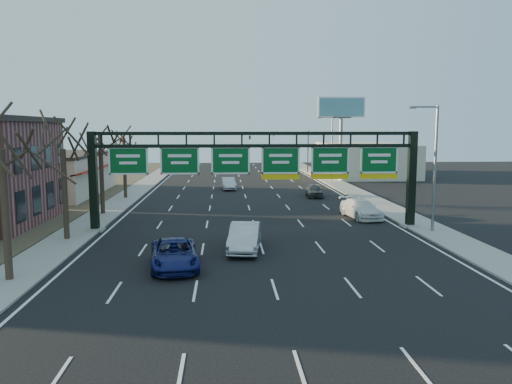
{
  "coord_description": "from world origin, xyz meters",
  "views": [
    {
      "loc": [
        -2.29,
        -28.3,
        7.41
      ],
      "look_at": [
        -0.19,
        4.56,
        3.2
      ],
      "focal_mm": 35.0,
      "sensor_mm": 36.0,
      "label": 1
    }
  ],
  "objects": [
    {
      "name": "car_white_wagon",
      "position": [
        9.03,
        12.0,
        0.77
      ],
      "size": [
        2.93,
        5.58,
        1.54
      ],
      "primitive_type": "imported",
      "rotation": [
        0.0,
        0.0,
        0.15
      ],
      "color": "white",
      "rests_on": "ground"
    },
    {
      "name": "traffic_signal_mast",
      "position": [
        5.69,
        55.0,
        5.5
      ],
      "size": [
        10.16,
        0.54,
        7.0
      ],
      "color": "black",
      "rests_on": "ground"
    },
    {
      "name": "car_blue_suv",
      "position": [
        -5.0,
        -2.08,
        0.74
      ],
      "size": [
        3.12,
        5.6,
        1.48
      ],
      "primitive_type": "imported",
      "rotation": [
        0.0,
        0.0,
        0.13
      ],
      "color": "navy",
      "rests_on": "ground"
    },
    {
      "name": "sidewalk_right",
      "position": [
        12.8,
        20.0,
        0.06
      ],
      "size": [
        3.0,
        120.0,
        0.12
      ],
      "primitive_type": "cube",
      "color": "gray",
      "rests_on": "ground"
    },
    {
      "name": "cream_strip",
      "position": [
        -21.48,
        29.0,
        2.36
      ],
      "size": [
        10.9,
        18.4,
        4.7
      ],
      "color": "#BDB59D",
      "rests_on": "ground"
    },
    {
      "name": "sidewalk_left",
      "position": [
        -12.8,
        20.0,
        0.06
      ],
      "size": [
        3.0,
        120.0,
        0.12
      ],
      "primitive_type": "cube",
      "color": "gray",
      "rests_on": "ground"
    },
    {
      "name": "car_silver_distant",
      "position": [
        -1.78,
        32.25,
        0.73
      ],
      "size": [
        1.87,
        4.52,
        1.46
      ],
      "primitive_type": "imported",
      "rotation": [
        0.0,
        0.0,
        0.08
      ],
      "color": "silver",
      "rests_on": "ground"
    },
    {
      "name": "car_silver_sedan",
      "position": [
        -1.09,
        1.4,
        0.83
      ],
      "size": [
        2.33,
        5.2,
        1.66
      ],
      "primitive_type": "imported",
      "rotation": [
        0.0,
        0.0,
        -0.12
      ],
      "color": "#B6B7BC",
      "rests_on": "ground"
    },
    {
      "name": "tree_gantry",
      "position": [
        -12.8,
        5.0,
        7.11
      ],
      "size": [
        3.6,
        3.6,
        8.48
      ],
      "color": "#30231A",
      "rests_on": "sidewalk_left"
    },
    {
      "name": "sign_gantry",
      "position": [
        0.16,
        8.0,
        4.63
      ],
      "size": [
        24.6,
        1.2,
        7.2
      ],
      "color": "black",
      "rests_on": "ground"
    },
    {
      "name": "streetlight_near",
      "position": [
        12.47,
        6.0,
        5.08
      ],
      "size": [
        2.15,
        0.22,
        9.0
      ],
      "color": "slate",
      "rests_on": "sidewalk_right"
    },
    {
      "name": "tree_mid",
      "position": [
        -12.8,
        15.0,
        7.85
      ],
      "size": [
        3.6,
        3.6,
        9.24
      ],
      "color": "#30231A",
      "rests_on": "sidewalk_left"
    },
    {
      "name": "car_grey_far",
      "position": [
        7.48,
        25.03,
        0.7
      ],
      "size": [
        1.84,
        4.18,
        1.4
      ],
      "primitive_type": "imported",
      "rotation": [
        0.0,
        0.0,
        -0.04
      ],
      "color": "#3D3F42",
      "rests_on": "ground"
    },
    {
      "name": "tree_far",
      "position": [
        -12.8,
        25.0,
        7.48
      ],
      "size": [
        3.6,
        3.6,
        8.86
      ],
      "color": "#30231A",
      "rests_on": "sidewalk_left"
    },
    {
      "name": "streetlight_far",
      "position": [
        12.47,
        40.0,
        5.08
      ],
      "size": [
        2.15,
        0.22,
        9.0
      ],
      "color": "slate",
      "rests_on": "sidewalk_right"
    },
    {
      "name": "billboard_right",
      "position": [
        15.0,
        44.98,
        9.06
      ],
      "size": [
        7.0,
        0.5,
        12.0
      ],
      "color": "slate",
      "rests_on": "ground"
    },
    {
      "name": "ground",
      "position": [
        0.0,
        0.0,
        0.0
      ],
      "size": [
        160.0,
        160.0,
        0.0
      ],
      "primitive_type": "plane",
      "color": "black",
      "rests_on": "ground"
    },
    {
      "name": "tree_near",
      "position": [
        -12.8,
        -4.0,
        7.48
      ],
      "size": [
        3.6,
        3.6,
        8.86
      ],
      "color": "#30231A",
      "rests_on": "sidewalk_left"
    },
    {
      "name": "building_right_distant",
      "position": [
        20.0,
        50.0,
        2.5
      ],
      "size": [
        12.0,
        20.0,
        5.0
      ],
      "primitive_type": "cube",
      "color": "#BDB59D",
      "rests_on": "ground"
    },
    {
      "name": "lane_markings",
      "position": [
        0.0,
        20.0,
        0.01
      ],
      "size": [
        21.6,
        120.0,
        0.01
      ],
      "primitive_type": "cube",
      "color": "white",
      "rests_on": "ground"
    }
  ]
}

